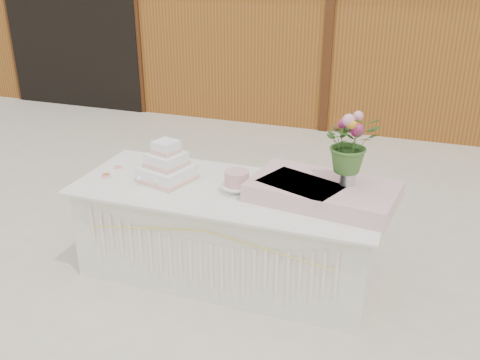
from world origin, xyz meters
name	(u,v)px	position (x,y,z in m)	size (l,w,h in m)	color
ground	(228,273)	(0.00, 0.00, 0.00)	(80.00, 80.00, 0.00)	beige
barn	(352,0)	(-0.01, 5.99, 1.68)	(12.60, 4.60, 3.30)	#91531E
cake_table	(227,232)	(0.00, 0.00, 0.39)	(2.40, 1.00, 0.77)	white
wedding_cake	(167,167)	(-0.51, -0.01, 0.88)	(0.46, 0.46, 0.33)	white
pink_cake_stand	(237,181)	(0.09, -0.04, 0.87)	(0.24, 0.24, 0.17)	white
satin_runner	(323,191)	(0.74, 0.05, 0.84)	(1.06, 0.61, 0.13)	beige
flower_vase	(348,175)	(0.90, 0.09, 0.98)	(0.11, 0.11, 0.15)	#B9B8BD
bouquet	(351,136)	(0.90, 0.09, 1.27)	(0.39, 0.34, 0.43)	#3B6629
loose_flowers	(117,169)	(-1.01, 0.05, 0.78)	(0.15, 0.36, 0.02)	pink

